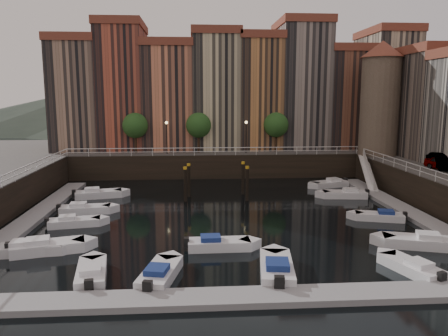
{
  "coord_description": "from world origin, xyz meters",
  "views": [
    {
      "loc": [
        -2.61,
        -37.64,
        10.28
      ],
      "look_at": [
        0.28,
        4.0,
        3.38
      ],
      "focal_mm": 35.0,
      "sensor_mm": 36.0,
      "label": 1
    }
  ],
  "objects": [
    {
      "name": "ground",
      "position": [
        0.0,
        0.0,
        0.0
      ],
      "size": [
        200.0,
        200.0,
        0.0
      ],
      "primitive_type": "plane",
      "color": "black",
      "rests_on": "ground"
    },
    {
      "name": "quay_far",
      "position": [
        0.0,
        26.0,
        1.5
      ],
      "size": [
        80.0,
        20.0,
        3.0
      ],
      "primitive_type": "cube",
      "color": "black",
      "rests_on": "ground"
    },
    {
      "name": "dock_left",
      "position": [
        -16.2,
        -1.0,
        0.17
      ],
      "size": [
        2.0,
        28.0,
        0.35
      ],
      "primitive_type": "cube",
      "color": "gray",
      "rests_on": "ground"
    },
    {
      "name": "dock_right",
      "position": [
        16.2,
        -1.0,
        0.17
      ],
      "size": [
        2.0,
        28.0,
        0.35
      ],
      "primitive_type": "cube",
      "color": "gray",
      "rests_on": "ground"
    },
    {
      "name": "dock_near",
      "position": [
        0.0,
        -17.0,
        0.17
      ],
      "size": [
        30.0,
        2.0,
        0.35
      ],
      "primitive_type": "cube",
      "color": "gray",
      "rests_on": "ground"
    },
    {
      "name": "mountains",
      "position": [
        1.72,
        110.0,
        7.92
      ],
      "size": [
        145.0,
        100.0,
        18.0
      ],
      "color": "#2D382D",
      "rests_on": "ground"
    },
    {
      "name": "far_terrace",
      "position": [
        3.31,
        23.5,
        10.95
      ],
      "size": [
        48.7,
        10.3,
        17.5
      ],
      "color": "#91725C",
      "rests_on": "quay_far"
    },
    {
      "name": "corner_tower",
      "position": [
        20.0,
        14.5,
        10.19
      ],
      "size": [
        5.2,
        5.2,
        13.8
      ],
      "color": "#6B5B4C",
      "rests_on": "quay_right"
    },
    {
      "name": "promenade_trees",
      "position": [
        -1.33,
        18.2,
        6.58
      ],
      "size": [
        21.2,
        3.2,
        5.2
      ],
      "color": "black",
      "rests_on": "quay_far"
    },
    {
      "name": "street_lamps",
      "position": [
        -1.0,
        17.2,
        5.9
      ],
      "size": [
        10.36,
        0.36,
        4.18
      ],
      "color": "black",
      "rests_on": "quay_far"
    },
    {
      "name": "railings",
      "position": [
        0.0,
        4.88,
        3.79
      ],
      "size": [
        36.08,
        34.04,
        0.52
      ],
      "color": "white",
      "rests_on": "ground"
    },
    {
      "name": "gangway",
      "position": [
        17.1,
        10.0,
        1.92
      ],
      "size": [
        2.78,
        8.32,
        3.73
      ],
      "color": "white",
      "rests_on": "ground"
    },
    {
      "name": "mooring_pilings",
      "position": [
        -0.39,
        5.64,
        1.65
      ],
      "size": [
        6.46,
        3.33,
        3.78
      ],
      "color": "black",
      "rests_on": "ground"
    },
    {
      "name": "boat_left_0",
      "position": [
        -12.47,
        -9.2,
        0.38
      ],
      "size": [
        5.01,
        2.92,
        1.12
      ],
      "rotation": [
        0.0,
        0.0,
        0.27
      ],
      "color": "silver",
      "rests_on": "ground"
    },
    {
      "name": "boat_left_1",
      "position": [
        -13.48,
        -9.38,
        0.34
      ],
      "size": [
        4.52,
        2.02,
        1.02
      ],
      "rotation": [
        0.0,
        0.0,
        0.1
      ],
      "color": "silver",
      "rests_on": "ground"
    },
    {
      "name": "boat_left_2",
      "position": [
        -12.32,
        -3.22,
        0.32
      ],
      "size": [
        4.3,
        2.21,
        0.96
      ],
      "rotation": [
        0.0,
        0.0,
        0.18
      ],
      "color": "silver",
      "rests_on": "ground"
    },
    {
      "name": "boat_left_3",
      "position": [
        -12.41,
        0.7,
        0.35
      ],
      "size": [
        4.66,
        2.1,
        1.05
      ],
      "rotation": [
        0.0,
        0.0,
        0.1
      ],
      "color": "silver",
      "rests_on": "ground"
    },
    {
      "name": "boat_left_4",
      "position": [
        -12.55,
        6.78,
        0.38
      ],
      "size": [
        5.01,
        2.75,
        1.12
      ],
      "rotation": [
        0.0,
        0.0,
        0.22
      ],
      "color": "silver",
      "rests_on": "ground"
    },
    {
      "name": "boat_right_1",
      "position": [
        12.84,
        -9.9,
        0.38
      ],
      "size": [
        5.03,
        3.05,
        1.13
      ],
      "rotation": [
        0.0,
        0.0,
        2.85
      ],
      "color": "silver",
      "rests_on": "ground"
    },
    {
      "name": "boat_right_2",
      "position": [
        12.93,
        -3.26,
        0.32
      ],
      "size": [
        4.23,
        2.49,
        0.95
      ],
      "rotation": [
        0.0,
        0.0,
        2.87
      ],
      "color": "silver",
      "rests_on": "ground"
    },
    {
      "name": "boat_right_3",
      "position": [
        12.83,
        4.97,
        0.36
      ],
      "size": [
        4.71,
        2.17,
        1.06
      ],
      "rotation": [
        0.0,
        0.0,
        3.03
      ],
      "color": "silver",
      "rests_on": "ground"
    },
    {
      "name": "boat_right_4",
      "position": [
        12.96,
        10.47,
        0.35
      ],
      "size": [
        4.59,
        2.85,
        1.03
      ],
      "rotation": [
        0.0,
        0.0,
        3.46
      ],
      "color": "silver",
      "rests_on": "ground"
    },
    {
      "name": "boat_near_0",
      "position": [
        -8.5,
        -13.77,
        0.34
      ],
      "size": [
        2.27,
        4.5,
        1.01
      ],
      "rotation": [
        0.0,
        0.0,
        1.74
      ],
      "color": "silver",
      "rests_on": "ground"
    },
    {
      "name": "boat_near_1",
      "position": [
        -4.63,
        -14.15,
        0.35
      ],
      "size": [
        2.52,
        4.67,
        1.05
      ],
      "rotation": [
        0.0,
        0.0,
        1.36
      ],
      "color": "silver",
      "rests_on": "ground"
    },
    {
      "name": "boat_near_2",
      "position": [
        2.09,
        -13.99,
        0.39
      ],
      "size": [
        2.47,
        5.19,
        1.17
      ],
      "rotation": [
        0.0,
        0.0,
        1.44
      ],
      "color": "silver",
      "rests_on": "ground"
    },
    {
      "name": "boat_near_3",
      "position": [
        10.13,
        -14.17,
        0.33
      ],
      "size": [
        2.79,
        4.38,
        0.99
      ],
      "rotation": [
        0.0,
        0.0,
        1.9
      ],
      "color": "silver",
      "rests_on": "ground"
    },
    {
      "name": "car_a",
      "position": [
        21.85,
        3.0,
        3.66
      ],
      "size": [
        2.77,
        4.16,
        1.32
      ],
      "primitive_type": "imported",
      "rotation": [
        0.0,
        0.0,
        0.34
      ],
      "color": "gray",
      "rests_on": "quay_right"
    },
    {
      "name": "car_b",
      "position": [
        21.98,
        3.4,
        3.8
      ],
      "size": [
        2.43,
        5.07,
        1.6
      ],
      "primitive_type": "imported",
      "rotation": [
        0.0,
        0.0,
        -0.15
      ],
      "color": "gray",
      "rests_on": "quay_right"
    },
    {
      "name": "boat_extra_67",
      "position": [
        -1.1,
        -9.32,
        0.35
      ],
      "size": [
        4.49,
        1.69,
        1.03
      ],
      "rotation": [
        0.0,
        0.0,
        0.02
      ],
      "color": "silver",
      "rests_on": "ground"
    }
  ]
}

